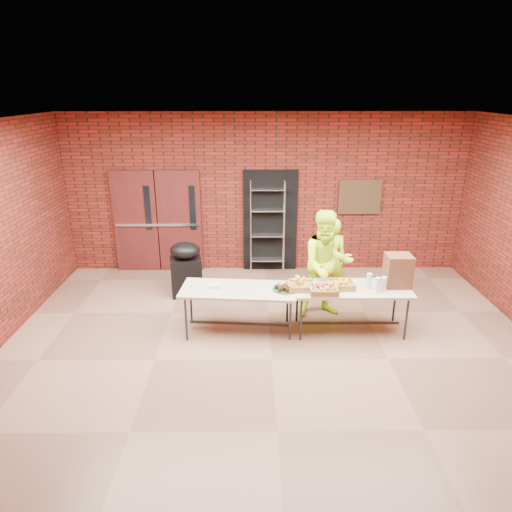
{
  "coord_description": "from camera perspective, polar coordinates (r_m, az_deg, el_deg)",
  "views": [
    {
      "loc": [
        -0.28,
        -5.55,
        3.6
      ],
      "look_at": [
        -0.21,
        1.4,
        1.05
      ],
      "focal_mm": 32.0,
      "sensor_mm": 36.0,
      "label": 1
    }
  ],
  "objects": [
    {
      "name": "table_left",
      "position": [
        7.03,
        -2.21,
        -4.54
      ],
      "size": [
        1.82,
        0.88,
        0.72
      ],
      "rotation": [
        0.0,
        0.0,
        -0.09
      ],
      "color": "tan",
      "rests_on": "room"
    },
    {
      "name": "cup_stack_mid",
      "position": [
        7.11,
        15.68,
        -3.39
      ],
      "size": [
        0.08,
        0.08,
        0.23
      ],
      "primitive_type": "cylinder",
      "color": "silver",
      "rests_on": "table_right"
    },
    {
      "name": "bronze_plaque",
      "position": [
        9.48,
        12.84,
        7.19
      ],
      "size": [
        0.85,
        0.04,
        0.7
      ],
      "primitive_type": "cube",
      "color": "#3D2C18",
      "rests_on": "room"
    },
    {
      "name": "volunteer_man",
      "position": [
        7.53,
        8.81,
        -1.06
      ],
      "size": [
        0.97,
        0.81,
        1.81
      ],
      "primitive_type": "imported",
      "rotation": [
        0.0,
        0.0,
        0.15
      ],
      "color": "#C7F91B",
      "rests_on": "room"
    },
    {
      "name": "napkin_box",
      "position": [
        7.04,
        -5.24,
        -3.78
      ],
      "size": [
        0.17,
        0.11,
        0.06
      ],
      "primitive_type": "cube",
      "color": "silver",
      "rests_on": "table_left"
    },
    {
      "name": "basket_apples",
      "position": [
        6.87,
        8.44,
        -4.21
      ],
      "size": [
        0.41,
        0.32,
        0.13
      ],
      "color": "#A78043",
      "rests_on": "table_right"
    },
    {
      "name": "double_doors",
      "position": [
        9.54,
        -12.17,
        4.23
      ],
      "size": [
        1.78,
        0.12,
        2.1
      ],
      "color": "#4C1515",
      "rests_on": "room"
    },
    {
      "name": "coffee_dispenser",
      "position": [
        7.31,
        17.32,
        -1.74
      ],
      "size": [
        0.38,
        0.34,
        0.5
      ],
      "primitive_type": "cube",
      "color": "#4F2E1B",
      "rests_on": "table_right"
    },
    {
      "name": "basket_bananas",
      "position": [
        6.97,
        5.72,
        -3.71
      ],
      "size": [
        0.41,
        0.32,
        0.13
      ],
      "color": "#A78043",
      "rests_on": "table_right"
    },
    {
      "name": "room",
      "position": [
        5.91,
        2.17,
        0.36
      ],
      "size": [
        8.08,
        7.08,
        3.28
      ],
      "color": "brown",
      "rests_on": "ground"
    },
    {
      "name": "muffin_tray",
      "position": [
        6.96,
        3.65,
        -3.9
      ],
      "size": [
        0.38,
        0.38,
        0.09
      ],
      "color": "#195216",
      "rests_on": "table_left"
    },
    {
      "name": "cup_stack_back",
      "position": [
        7.14,
        13.94,
        -3.06
      ],
      "size": [
        0.08,
        0.08,
        0.24
      ],
      "primitive_type": "cylinder",
      "color": "silver",
      "rests_on": "table_right"
    },
    {
      "name": "table_right",
      "position": [
        7.18,
        11.81,
        -4.32
      ],
      "size": [
        1.79,
        0.75,
        0.74
      ],
      "rotation": [
        0.0,
        0.0,
        -0.0
      ],
      "color": "tan",
      "rests_on": "room"
    },
    {
      "name": "wire_rack",
      "position": [
        9.26,
        1.43,
        3.54
      ],
      "size": [
        0.7,
        0.24,
        1.9
      ],
      "primitive_type": null,
      "rotation": [
        0.0,
        0.0,
        -0.02
      ],
      "color": "#B7B8BE",
      "rests_on": "room"
    },
    {
      "name": "dark_doorway",
      "position": [
        9.37,
        1.78,
        4.38
      ],
      "size": [
        1.1,
        0.06,
        2.1
      ],
      "primitive_type": "cube",
      "color": "black",
      "rests_on": "room"
    },
    {
      "name": "volunteer_woman",
      "position": [
        8.16,
        9.27,
        -0.43
      ],
      "size": [
        0.56,
        0.37,
        1.53
      ],
      "primitive_type": "imported",
      "rotation": [
        0.0,
        0.0,
        3.13
      ],
      "color": "#C7F91B",
      "rests_on": "room"
    },
    {
      "name": "covered_grill",
      "position": [
        8.44,
        -8.75,
        -1.57
      ],
      "size": [
        0.63,
        0.55,
        1.01
      ],
      "rotation": [
        0.0,
        0.0,
        0.18
      ],
      "color": "black",
      "rests_on": "room"
    },
    {
      "name": "basket_oranges",
      "position": [
        7.09,
        10.54,
        -3.53
      ],
      "size": [
        0.4,
        0.31,
        0.12
      ],
      "color": "#A78043",
      "rests_on": "table_right"
    },
    {
      "name": "cup_stack_front",
      "position": [
        7.04,
        14.98,
        -3.53
      ],
      "size": [
        0.08,
        0.08,
        0.23
      ],
      "primitive_type": "cylinder",
      "color": "silver",
      "rests_on": "table_right"
    }
  ]
}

